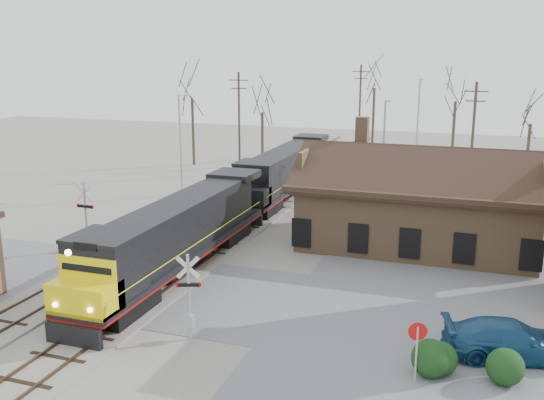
# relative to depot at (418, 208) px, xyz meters

# --- Properties ---
(ground) EXTENTS (140.00, 140.00, 0.00)m
(ground) POSITION_rel_depot_xyz_m (-11.99, -12.00, -2.41)
(ground) COLOR gray
(ground) RESTS_ON ground
(road) EXTENTS (60.00, 9.00, 0.03)m
(road) POSITION_rel_depot_xyz_m (-11.99, -12.00, -2.39)
(road) COLOR #5E5E63
(road) RESTS_ON ground
(parking_lot) EXTENTS (22.00, 26.00, 0.03)m
(parking_lot) POSITION_rel_depot_xyz_m (6.01, -8.00, -2.39)
(parking_lot) COLOR #5E5E63
(parking_lot) RESTS_ON ground
(track_main) EXTENTS (3.40, 90.00, 0.24)m
(track_main) POSITION_rel_depot_xyz_m (-11.99, 3.00, -2.34)
(track_main) COLOR gray
(track_main) RESTS_ON ground
(track_siding) EXTENTS (3.40, 90.00, 0.24)m
(track_siding) POSITION_rel_depot_xyz_m (-16.49, 3.00, -2.34)
(track_siding) COLOR gray
(track_siding) RESTS_ON ground
(depot) EXTENTS (15.20, 9.31, 7.90)m
(depot) POSITION_rel_depot_xyz_m (0.00, 0.00, 0.00)
(depot) COLOR #866445
(depot) RESTS_ON ground
(locomotive_lead) EXTENTS (2.85, 19.12, 4.24)m
(locomotive_lead) POSITION_rel_depot_xyz_m (-11.99, -9.97, -0.18)
(locomotive_lead) COLOR black
(locomotive_lead) RESTS_ON ground
(locomotive_trailing) EXTENTS (2.85, 19.12, 4.02)m
(locomotive_trailing) POSITION_rel_depot_xyz_m (-11.99, 9.43, -0.18)
(locomotive_trailing) COLOR black
(locomotive_trailing) RESTS_ON ground
(crossbuck_near) EXTENTS (1.05, 0.46, 3.82)m
(crossbuck_near) POSITION_rel_depot_xyz_m (-7.79, -16.61, -0.60)
(crossbuck_near) COLOR #A5A8AD
(crossbuck_near) RESTS_ON ground
(crossbuck_far) EXTENTS (1.24, 0.33, 4.35)m
(crossbuck_far) POSITION_rel_depot_xyz_m (-19.20, -7.80, -0.38)
(crossbuck_far) COLOR #A5A8AD
(crossbuck_far) RESTS_ON ground
(do_not_enter_sign) EXTENTS (0.70, 0.24, 2.40)m
(do_not_enter_sign) POSITION_rel_depot_xyz_m (1.73, -17.04, -0.75)
(do_not_enter_sign) COLOR #A5A8AD
(do_not_enter_sign) RESTS_ON ground
(parked_car) EXTENTS (5.71, 3.33, 1.56)m
(parked_car) POSITION_rel_depot_xyz_m (5.15, -13.93, -1.63)
(parked_car) COLOR navy
(parked_car) RESTS_ON ground
(hedge_a) EXTENTS (1.48, 1.48, 1.48)m
(hedge_a) POSITION_rel_depot_xyz_m (2.22, -16.44, -1.67)
(hedge_a) COLOR black
(hedge_a) RESTS_ON ground
(hedge_b) EXTENTS (1.29, 1.29, 1.29)m
(hedge_b) POSITION_rel_depot_xyz_m (2.57, -16.15, -1.76)
(hedge_b) COLOR black
(hedge_b) RESTS_ON ground
(hedge_c) EXTENTS (1.40, 1.40, 1.40)m
(hedge_c) POSITION_rel_depot_xyz_m (4.88, -16.13, -1.71)
(hedge_c) COLOR black
(hedge_c) RESTS_ON ground
(streetlight_a) EXTENTS (0.25, 2.04, 8.64)m
(streetlight_a) POSITION_rel_depot_xyz_m (-20.58, 7.75, 2.45)
(streetlight_a) COLOR #A5A8AD
(streetlight_a) RESTS_ON ground
(streetlight_b) EXTENTS (0.25, 2.04, 8.44)m
(streetlight_b) POSITION_rel_depot_xyz_m (-3.70, 9.50, 2.34)
(streetlight_b) COLOR #A5A8AD
(streetlight_b) RESTS_ON ground
(streetlight_c) EXTENTS (0.25, 2.04, 9.64)m
(streetlight_c) POSITION_rel_depot_xyz_m (-2.36, 21.85, 2.96)
(streetlight_c) COLOR #A5A8AD
(streetlight_c) RESTS_ON ground
(utility_pole_a) EXTENTS (2.00, 0.24, 10.16)m
(utility_pole_a) POSITION_rel_depot_xyz_m (-19.51, 18.28, 2.90)
(utility_pole_a) COLOR #382D23
(utility_pole_a) RESTS_ON ground
(utility_pole_b) EXTENTS (2.00, 0.24, 10.64)m
(utility_pole_b) POSITION_rel_depot_xyz_m (-10.32, 33.81, 3.14)
(utility_pole_b) COLOR #382D23
(utility_pole_b) RESTS_ON ground
(utility_pole_c) EXTENTS (2.00, 0.24, 9.65)m
(utility_pole_c) POSITION_rel_depot_xyz_m (2.82, 15.92, 2.64)
(utility_pole_c) COLOR #382D23
(utility_pole_c) RESTS_ON ground
(tree_a) EXTENTS (4.83, 4.83, 11.83)m
(tree_a) POSITION_rel_depot_xyz_m (-26.09, 21.19, 6.02)
(tree_a) COLOR #382D23
(tree_a) RESTS_ON ground
(tree_b) EXTENTS (3.86, 3.86, 9.45)m
(tree_b) POSITION_rel_depot_xyz_m (-18.82, 23.22, 4.31)
(tree_b) COLOR #382D23
(tree_b) RESTS_ON ground
(tree_c) EXTENTS (5.22, 5.22, 12.79)m
(tree_c) POSITION_rel_depot_xyz_m (-9.13, 36.59, 6.71)
(tree_c) COLOR #382D23
(tree_c) RESTS_ON ground
(tree_d) EXTENTS (4.63, 4.63, 11.36)m
(tree_d) POSITION_rel_depot_xyz_m (0.69, 29.82, 5.68)
(tree_d) COLOR #382D23
(tree_d) RESTS_ON ground
(tree_e) EXTENTS (3.54, 3.54, 8.66)m
(tree_e) POSITION_rel_depot_xyz_m (7.96, 25.44, 3.75)
(tree_e) COLOR #382D23
(tree_e) RESTS_ON ground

